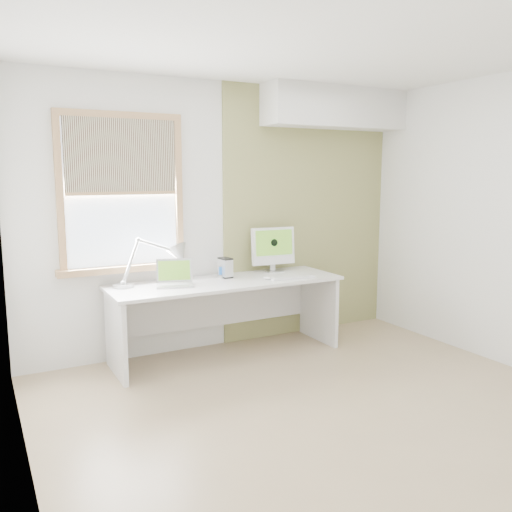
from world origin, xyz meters
TOP-DOWN VIEW (x-y plane):
  - room at (0.00, 0.00)m, footprint 4.04×3.54m
  - accent_wall at (1.00, 1.74)m, footprint 2.00×0.02m
  - soffit at (1.20, 1.57)m, footprint 1.60×0.40m
  - window at (-1.00, 1.71)m, footprint 1.20×0.14m
  - desk at (-0.14, 1.44)m, footprint 2.20×0.70m
  - desk_lamp at (-0.63, 1.55)m, footprint 0.77×0.31m
  - laptop at (-0.63, 1.43)m, footprint 0.39×0.35m
  - phone_dock at (-0.13, 1.53)m, footprint 0.08×0.08m
  - external_drive at (-0.08, 1.53)m, footprint 0.11×0.16m
  - imac at (0.49, 1.59)m, footprint 0.47×0.16m
  - keyboard at (0.47, 1.19)m, footprint 0.45×0.16m
  - mouse at (0.23, 1.26)m, footprint 0.09×0.11m

SIDE VIEW (x-z plane):
  - desk at x=-0.14m, z-range 0.17..0.90m
  - keyboard at x=0.47m, z-range 0.73..0.75m
  - mouse at x=0.23m, z-range 0.73..0.76m
  - phone_dock at x=-0.13m, z-range 0.70..0.83m
  - laptop at x=-0.63m, z-range 0.67..0.90m
  - external_drive at x=-0.08m, z-range 0.73..0.92m
  - desk_lamp at x=-0.63m, z-range 0.74..1.17m
  - imac at x=0.49m, z-range 0.76..1.21m
  - room at x=0.00m, z-range -0.02..2.62m
  - accent_wall at x=1.00m, z-range 0.00..2.60m
  - window at x=-1.00m, z-range 0.83..2.25m
  - soffit at x=1.20m, z-range 2.19..2.61m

